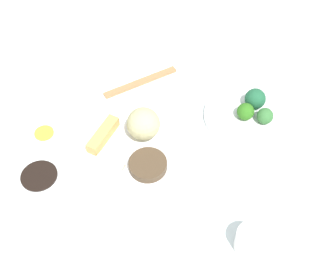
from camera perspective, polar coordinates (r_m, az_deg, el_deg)
tabletop at (r=1.11m, az=-2.55°, el=-3.19°), size 2.20×2.20×0.02m
main_plate at (r=1.10m, az=-5.47°, el=-2.56°), size 0.28×0.28×0.02m
rice_scoop at (r=1.09m, az=-3.18°, el=1.38°), size 0.08×0.08×0.08m
spring_roll at (r=1.12m, az=-8.33°, el=-0.03°), size 0.05×0.12×0.03m
crab_rangoon_wonton at (r=1.06m, az=-8.08°, el=-4.61°), size 0.09×0.09×0.01m
stir_fry_heap at (r=1.06m, az=-2.60°, el=-3.93°), size 0.09×0.09×0.02m
broccoli_plate at (r=1.19m, az=10.03°, el=2.35°), size 0.22×0.22×0.01m
broccoli_floret_0 at (r=1.16m, az=9.93°, el=2.93°), size 0.05×0.05×0.05m
broccoli_floret_1 at (r=1.19m, az=11.14°, el=4.52°), size 0.06×0.06×0.06m
broccoli_floret_2 at (r=1.16m, az=12.36°, el=2.34°), size 0.04×0.04×0.04m
soy_sauce_bowl at (r=1.08m, az=-16.00°, el=-5.68°), size 0.10×0.10×0.04m
soy_sauce_bowl_liquid at (r=1.07m, az=-16.23°, el=-5.11°), size 0.08×0.08×0.00m
sauce_ramekin_hot_mustard at (r=1.17m, az=-15.49°, el=-0.24°), size 0.06×0.06×0.02m
sauce_ramekin_hot_mustard_liquid at (r=1.16m, az=-15.63°, el=0.18°), size 0.05×0.05×0.00m
teacup at (r=0.97m, az=10.59°, el=-13.31°), size 0.07×0.07×0.06m
chopsticks_pair at (r=1.27m, az=-3.54°, el=6.73°), size 0.10×0.22×0.01m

